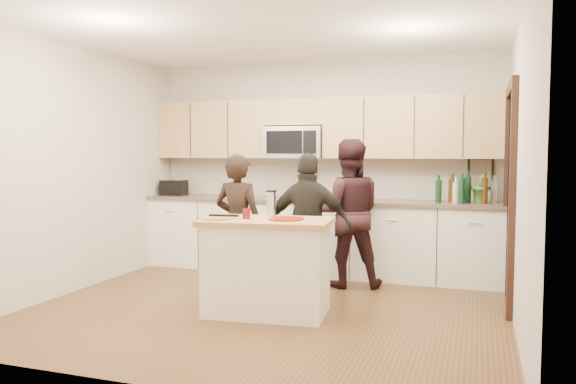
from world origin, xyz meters
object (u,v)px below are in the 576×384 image
(island, at_px, (267,266))
(woman_left, at_px, (238,225))
(toaster, at_px, (174,188))
(woman_center, at_px, (348,213))
(woman_right, at_px, (309,227))

(island, bearing_deg, woman_left, 126.84)
(island, xyz_separation_m, toaster, (-2.08, 1.87, 0.59))
(island, relative_size, toaster, 3.88)
(woman_center, bearing_deg, island, 53.63)
(woman_left, bearing_deg, woman_right, -172.28)
(island, height_order, woman_right, woman_right)
(woman_left, bearing_deg, island, 139.07)
(woman_left, bearing_deg, woman_center, -138.16)
(island, relative_size, woman_left, 0.84)
(island, distance_m, woman_left, 0.86)
(toaster, distance_m, woman_center, 2.61)
(woman_center, xyz_separation_m, woman_right, (-0.24, -0.71, -0.08))
(toaster, height_order, woman_right, woman_right)
(island, xyz_separation_m, woman_left, (-0.55, 0.59, 0.30))
(toaster, bearing_deg, woman_center, -12.10)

